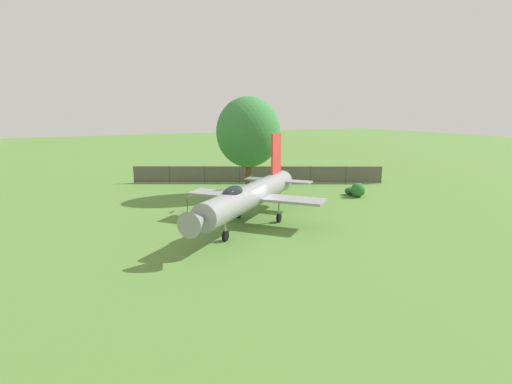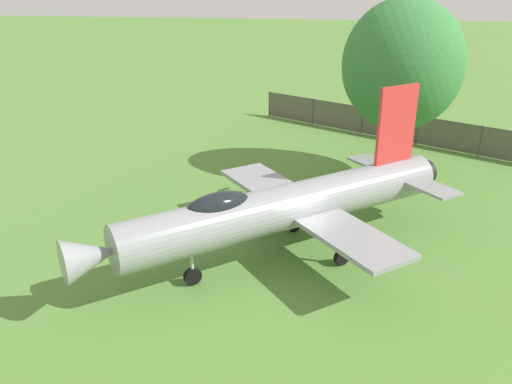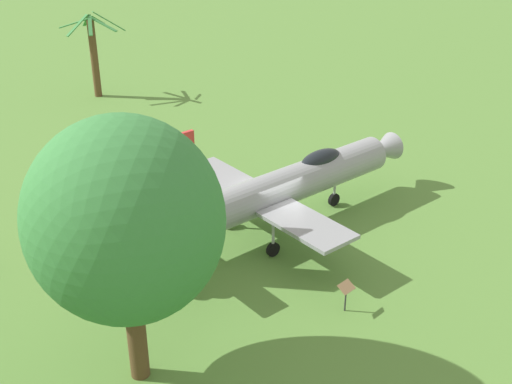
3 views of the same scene
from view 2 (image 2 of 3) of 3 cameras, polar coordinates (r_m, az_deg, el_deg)
ground_plane at (r=19.24m, az=3.49°, el=-6.84°), size 200.00×200.00×0.00m
display_jet at (r=18.16m, az=2.72°, el=-1.63°), size 12.50×11.00×5.67m
shade_tree at (r=25.91m, az=15.56°, el=13.04°), size 5.58×5.16×8.51m
perimeter_fence at (r=32.04m, az=20.05°, el=5.88°), size 22.11×12.25×1.73m
info_plaque at (r=24.16m, az=-0.95°, el=1.84°), size 0.71×0.70×1.14m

